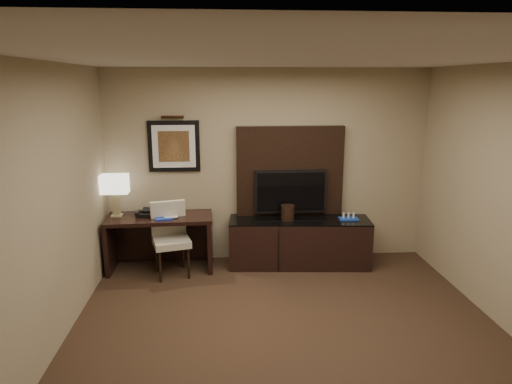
{
  "coord_description": "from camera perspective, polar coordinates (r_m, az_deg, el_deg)",
  "views": [
    {
      "loc": [
        -0.64,
        -3.79,
        2.51
      ],
      "look_at": [
        -0.22,
        1.8,
        1.15
      ],
      "focal_mm": 32.0,
      "sensor_mm": 36.0,
      "label": 1
    }
  ],
  "objects": [
    {
      "name": "ice_bucket",
      "position": [
        6.25,
        3.97,
        -2.59
      ],
      "size": [
        0.21,
        0.21,
        0.21
      ],
      "primitive_type": "cylinder",
      "rotation": [
        0.0,
        0.0,
        -0.16
      ],
      "color": "black",
      "rests_on": "credenza"
    },
    {
      "name": "floor",
      "position": [
        4.6,
        4.71,
        -19.6
      ],
      "size": [
        4.5,
        5.0,
        0.01
      ],
      "primitive_type": "cube",
      "color": "#322116",
      "rests_on": "ground"
    },
    {
      "name": "picture_light",
      "position": [
        6.29,
        -10.4,
        9.21
      ],
      "size": [
        0.04,
        0.04,
        0.3
      ],
      "primitive_type": "cylinder",
      "color": "#3C2113",
      "rests_on": "wall_back"
    },
    {
      "name": "credenza",
      "position": [
        6.42,
        5.42,
        -6.27
      ],
      "size": [
        1.96,
        0.68,
        0.66
      ],
      "primitive_type": "cube",
      "rotation": [
        0.0,
        0.0,
        -0.08
      ],
      "color": "black",
      "rests_on": "floor"
    },
    {
      "name": "table_lamp",
      "position": [
        6.34,
        -17.15,
        -0.53
      ],
      "size": [
        0.34,
        0.2,
        0.55
      ],
      "primitive_type": null,
      "rotation": [
        0.0,
        0.0,
        -0.01
      ],
      "color": "#9A8D60",
      "rests_on": "desk"
    },
    {
      "name": "wall_back",
      "position": [
        6.43,
        1.53,
        3.24
      ],
      "size": [
        4.5,
        0.01,
        2.7
      ],
      "primitive_type": "cube",
      "color": "#9B8A69",
      "rests_on": "floor"
    },
    {
      "name": "blue_folder",
      "position": [
        6.2,
        -11.47,
        -3.04
      ],
      "size": [
        0.28,
        0.34,
        0.02
      ],
      "primitive_type": "cube",
      "rotation": [
        0.0,
        0.0,
        0.16
      ],
      "color": "#1A35A9",
      "rests_on": "desk"
    },
    {
      "name": "desk_phone",
      "position": [
        6.29,
        -13.76,
        -2.54
      ],
      "size": [
        0.22,
        0.21,
        0.1
      ],
      "primitive_type": null,
      "rotation": [
        0.0,
        0.0,
        -0.15
      ],
      "color": "black",
      "rests_on": "desk"
    },
    {
      "name": "desk",
      "position": [
        6.38,
        -11.82,
        -6.23
      ],
      "size": [
        1.43,
        0.66,
        0.75
      ],
      "primitive_type": "cube",
      "rotation": [
        0.0,
        0.0,
        0.04
      ],
      "color": "black",
      "rests_on": "floor"
    },
    {
      "name": "book",
      "position": [
        6.2,
        -11.39,
        -1.98
      ],
      "size": [
        0.18,
        0.03,
        0.24
      ],
      "primitive_type": "imported",
      "rotation": [
        0.0,
        0.0,
        0.02
      ],
      "color": "#AFA78A",
      "rests_on": "desk"
    },
    {
      "name": "tv_wall_panel",
      "position": [
        6.43,
        4.25,
        2.47
      ],
      "size": [
        1.5,
        0.12,
        1.3
      ],
      "primitive_type": "cube",
      "color": "black",
      "rests_on": "wall_back"
    },
    {
      "name": "minibar_tray",
      "position": [
        6.4,
        11.49,
        -2.99
      ],
      "size": [
        0.26,
        0.16,
        0.09
      ],
      "primitive_type": null,
      "rotation": [
        0.0,
        0.0,
        -0.03
      ],
      "color": "#1A44AC",
      "rests_on": "credenza"
    },
    {
      "name": "desk_chair",
      "position": [
        6.11,
        -10.53,
        -6.03
      ],
      "size": [
        0.58,
        0.63,
        0.95
      ],
      "primitive_type": null,
      "rotation": [
        0.0,
        0.0,
        0.26
      ],
      "color": "beige",
      "rests_on": "floor"
    },
    {
      "name": "ceiling",
      "position": [
        3.85,
        5.53,
        16.37
      ],
      "size": [
        4.5,
        5.0,
        0.01
      ],
      "primitive_type": "cube",
      "color": "silver",
      "rests_on": "wall_back"
    },
    {
      "name": "tv",
      "position": [
        6.38,
        4.34,
        0.09
      ],
      "size": [
        1.0,
        0.08,
        0.6
      ],
      "primitive_type": "cube",
      "color": "black",
      "rests_on": "tv_wall_panel"
    },
    {
      "name": "wall_left",
      "position": [
        4.28,
        -26.2,
        -3.55
      ],
      "size": [
        0.01,
        5.0,
        2.7
      ],
      "primitive_type": "cube",
      "color": "#9B8A69",
      "rests_on": "floor"
    },
    {
      "name": "artwork",
      "position": [
        6.37,
        -10.21,
        5.65
      ],
      "size": [
        0.7,
        0.04,
        0.7
      ],
      "primitive_type": "cube",
      "color": "black",
      "rests_on": "wall_back"
    }
  ]
}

